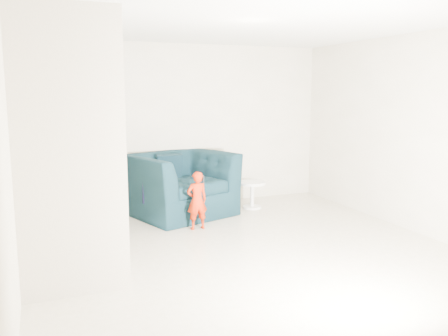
{
  "coord_description": "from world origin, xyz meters",
  "views": [
    {
      "loc": [
        -2.26,
        -4.94,
        1.92
      ],
      "look_at": [
        0.15,
        1.2,
        0.85
      ],
      "focal_mm": 38.0,
      "sensor_mm": 36.0,
      "label": 1
    }
  ],
  "objects_px": {
    "toddler": "(197,200)",
    "side_table": "(252,190)",
    "armchair": "(180,184)",
    "staircase": "(67,179)"
  },
  "relations": [
    {
      "from": "toddler",
      "to": "side_table",
      "type": "xyz_separation_m",
      "value": [
        1.23,
        0.82,
        -0.11
      ]
    },
    {
      "from": "armchair",
      "to": "staircase",
      "type": "distance_m",
      "value": 2.37
    },
    {
      "from": "armchair",
      "to": "side_table",
      "type": "distance_m",
      "value": 1.24
    },
    {
      "from": "toddler",
      "to": "armchair",
      "type": "bearing_deg",
      "value": -93.92
    },
    {
      "from": "staircase",
      "to": "armchair",
      "type": "bearing_deg",
      "value": 40.81
    },
    {
      "from": "armchair",
      "to": "side_table",
      "type": "relative_size",
      "value": 3.33
    },
    {
      "from": "armchair",
      "to": "staircase",
      "type": "height_order",
      "value": "staircase"
    },
    {
      "from": "armchair",
      "to": "side_table",
      "type": "bearing_deg",
      "value": -20.4
    },
    {
      "from": "armchair",
      "to": "side_table",
      "type": "xyz_separation_m",
      "value": [
        1.22,
        -0.03,
        -0.18
      ]
    },
    {
      "from": "armchair",
      "to": "toddler",
      "type": "distance_m",
      "value": 0.86
    }
  ]
}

